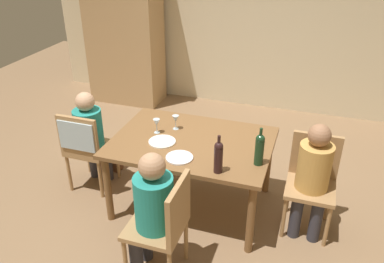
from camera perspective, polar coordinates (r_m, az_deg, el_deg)
ground_plane at (r=4.20m, az=0.00°, el=-10.36°), size 10.00×10.00×0.00m
rear_room_partition at (r=6.08m, az=8.53°, el=15.87°), size 6.40×0.12×2.70m
armoire_cabinet at (r=6.32m, az=-9.73°, el=13.88°), size 1.18×0.62×2.18m
dining_table at (r=3.82m, az=0.00°, el=-2.47°), size 1.52×1.08×0.76m
chair_right_end at (r=3.82m, az=16.94°, el=-6.24°), size 0.44×0.44×0.92m
chair_near at (r=3.17m, az=-3.88°, el=-12.94°), size 0.44×0.44×0.92m
chair_left_end at (r=4.22m, az=-15.39°, el=-1.58°), size 0.44×0.46×0.92m
person_woman_host at (r=3.67m, az=17.08°, el=-5.76°), size 0.30×0.34×1.11m
person_man_bearded at (r=3.13m, az=-5.91°, el=-10.77°), size 0.35×0.31×1.14m
person_man_guest at (r=4.30m, az=-14.42°, el=-0.11°), size 0.29×0.34×1.10m
wine_bottle_tall_green at (r=3.25m, az=3.83°, el=-3.57°), size 0.07×0.07×0.34m
wine_bottle_dark_red at (r=3.39m, az=9.71°, el=-2.43°), size 0.08×0.08×0.35m
wine_glass_near_left at (r=3.88m, az=-5.13°, el=1.21°), size 0.07×0.07×0.15m
wine_glass_centre at (r=3.94m, az=-2.38°, el=1.75°), size 0.07×0.07×0.15m
dinner_plate_host at (r=3.75m, az=-4.33°, el=-1.47°), size 0.26×0.26×0.01m
dinner_plate_guest_left at (r=3.50m, az=-1.83°, el=-3.78°), size 0.24×0.24×0.01m
handbag at (r=4.80m, az=-11.67°, el=-3.96°), size 0.30×0.18×0.22m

